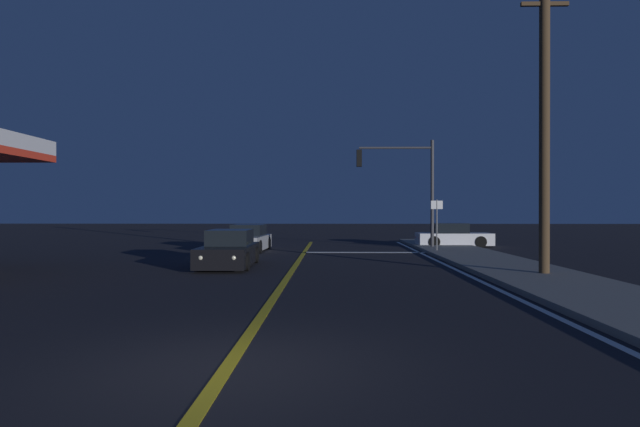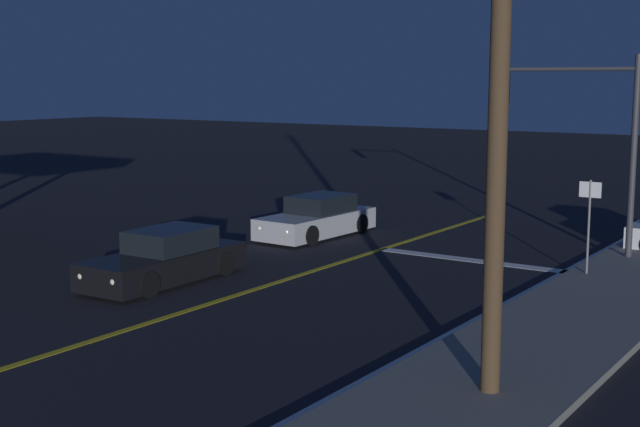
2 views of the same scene
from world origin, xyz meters
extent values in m
plane|color=black|center=(0.00, 0.00, 0.00)|extent=(160.00, 160.00, 0.00)
cube|color=slate|center=(7.48, 10.52, 0.07)|extent=(3.20, 37.88, 0.15)
cube|color=gold|center=(0.00, 10.52, 0.01)|extent=(0.20, 35.78, 0.01)
cube|color=white|center=(5.63, 10.52, 0.01)|extent=(0.16, 35.78, 0.01)
cube|color=white|center=(2.94, 19.54, 0.01)|extent=(5.88, 0.50, 0.01)
cube|color=black|center=(-2.39, 12.66, 0.44)|extent=(1.84, 4.63, 0.68)
cube|color=black|center=(-2.40, 12.94, 1.04)|extent=(1.54, 2.15, 0.60)
cylinder|color=black|center=(-1.56, 11.26, 0.32)|extent=(0.24, 0.65, 0.64)
cylinder|color=black|center=(-3.16, 11.22, 0.32)|extent=(0.24, 0.65, 0.64)
cylinder|color=black|center=(-1.63, 14.10, 0.32)|extent=(0.24, 0.65, 0.64)
cylinder|color=black|center=(-3.23, 14.06, 0.32)|extent=(0.24, 0.65, 0.64)
sphere|color=#FFF4CC|center=(-1.80, 10.44, 0.52)|extent=(0.18, 0.18, 0.18)
sphere|color=#FFF4CC|center=(-2.87, 10.42, 0.52)|extent=(0.18, 0.18, 0.18)
sphere|color=red|center=(-1.92, 14.92, 0.52)|extent=(0.14, 0.14, 0.14)
sphere|color=red|center=(-2.99, 14.89, 0.52)|extent=(0.14, 0.14, 0.14)
cube|color=#B2B5BA|center=(-2.89, 20.24, 0.44)|extent=(1.92, 4.57, 0.68)
cube|color=black|center=(-2.88, 20.51, 1.04)|extent=(1.58, 2.13, 0.60)
cylinder|color=black|center=(-2.14, 18.81, 0.32)|extent=(0.24, 0.65, 0.64)
cylinder|color=black|center=(-3.76, 18.88, 0.32)|extent=(0.24, 0.65, 0.64)
cylinder|color=black|center=(-2.03, 21.61, 0.32)|extent=(0.24, 0.65, 0.64)
cylinder|color=black|center=(-3.65, 21.67, 0.32)|extent=(0.24, 0.65, 0.64)
sphere|color=#FFF4CC|center=(-2.44, 18.03, 0.52)|extent=(0.18, 0.18, 0.18)
sphere|color=#FFF4CC|center=(-3.52, 18.07, 0.52)|extent=(0.18, 0.18, 0.18)
sphere|color=red|center=(-2.27, 22.42, 0.52)|extent=(0.14, 0.14, 0.14)
sphere|color=red|center=(-3.35, 22.46, 0.52)|extent=(0.14, 0.14, 0.14)
cube|color=silver|center=(8.28, 23.90, 0.44)|extent=(4.18, 1.78, 0.68)
cube|color=black|center=(8.04, 23.89, 1.04)|extent=(1.93, 1.50, 0.60)
cylinder|color=black|center=(9.56, 24.71, 0.32)|extent=(0.64, 0.23, 0.64)
cylinder|color=black|center=(9.58, 23.12, 0.32)|extent=(0.64, 0.23, 0.64)
cylinder|color=black|center=(6.99, 24.67, 0.32)|extent=(0.64, 0.23, 0.64)
cylinder|color=black|center=(7.01, 23.08, 0.32)|extent=(0.64, 0.23, 0.64)
sphere|color=#FFF4CC|center=(10.29, 24.46, 0.52)|extent=(0.18, 0.18, 0.18)
sphere|color=#FFF4CC|center=(10.31, 23.40, 0.52)|extent=(0.18, 0.18, 0.18)
sphere|color=red|center=(6.25, 24.39, 0.52)|extent=(0.14, 0.14, 0.14)
sphere|color=red|center=(6.27, 23.33, 0.52)|extent=(0.14, 0.14, 0.14)
cylinder|color=#38383D|center=(6.68, 21.84, 2.89)|extent=(0.18, 0.18, 5.79)
cylinder|color=#38383D|center=(4.74, 21.84, 5.39)|extent=(3.87, 0.12, 0.12)
cube|color=black|center=(2.80, 21.84, 4.84)|extent=(0.28, 0.28, 0.90)
sphere|color=red|center=(2.80, 21.84, 5.11)|extent=(0.22, 0.22, 0.22)
sphere|color=#4C2D05|center=(2.80, 21.84, 4.84)|extent=(0.22, 0.22, 0.22)
sphere|color=#0A3814|center=(2.80, 21.84, 4.57)|extent=(0.22, 0.22, 0.22)
cylinder|color=#4C3823|center=(7.78, 9.58, 4.84)|extent=(0.31, 0.31, 9.68)
cube|color=#4C3823|center=(7.78, 9.58, 8.28)|extent=(1.42, 0.12, 0.12)
cylinder|color=slate|center=(6.38, 19.04, 1.29)|extent=(0.06, 0.06, 2.57)
cube|color=white|center=(6.38, 19.04, 2.32)|extent=(0.56, 0.04, 0.40)
camera|label=1|loc=(1.35, -6.87, 2.02)|focal=30.30mm
camera|label=2|loc=(13.09, -3.15, 5.11)|focal=49.33mm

